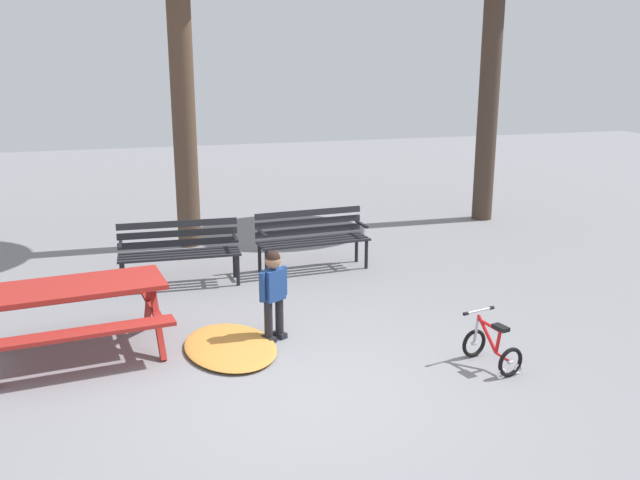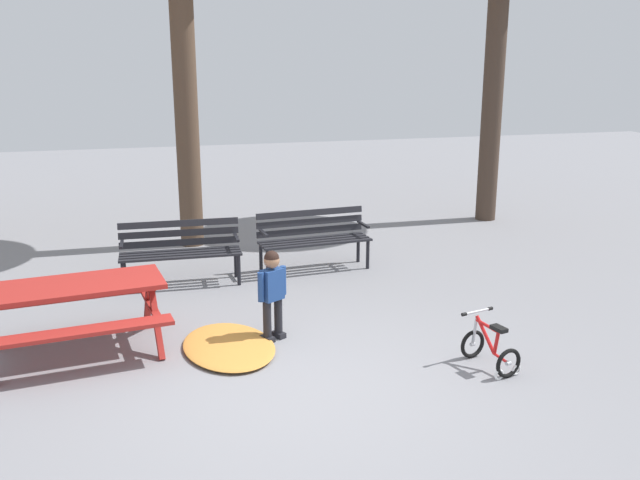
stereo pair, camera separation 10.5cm
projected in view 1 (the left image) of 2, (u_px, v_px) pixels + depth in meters
ground at (296, 389)px, 6.52m from camera, size 36.00×36.00×0.00m
picnic_table at (74, 301)px, 7.11m from camera, size 1.96×1.56×0.79m
park_bench_far_left at (179, 248)px, 9.36m from camera, size 1.61×0.51×0.85m
park_bench_left at (312, 235)px, 10.01m from camera, size 1.63×0.58×0.85m
child_standing at (273, 289)px, 7.49m from camera, size 0.34×0.26×1.01m
kids_bicycle at (492, 348)px, 6.94m from camera, size 0.47×0.61×0.54m
leaf_pile at (230, 346)px, 7.38m from camera, size 1.09×1.45×0.07m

